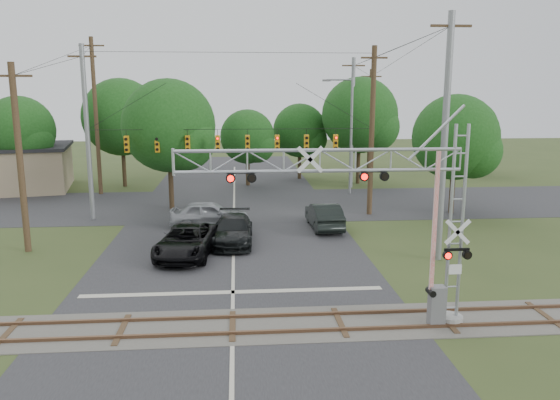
{
  "coord_description": "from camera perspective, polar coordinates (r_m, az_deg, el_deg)",
  "views": [
    {
      "loc": [
        0.25,
        -16.82,
        8.53
      ],
      "look_at": [
        2.19,
        7.5,
        3.64
      ],
      "focal_mm": 35.0,
      "sensor_mm": 36.0,
      "label": 1
    }
  ],
  "objects": [
    {
      "name": "ground",
      "position": [
        18.86,
        -5.02,
        -15.6
      ],
      "size": [
        160.0,
        160.0,
        0.0
      ],
      "primitive_type": "plane",
      "color": "#364620",
      "rests_on": "ground"
    },
    {
      "name": "crossing_gantry",
      "position": [
        19.47,
        9.66,
        -0.61
      ],
      "size": [
        10.54,
        0.95,
        7.41
      ],
      "color": "gray",
      "rests_on": "ground"
    },
    {
      "name": "pickup_black",
      "position": [
        29.08,
        -9.71,
        -4.25
      ],
      "size": [
        3.45,
        6.08,
        1.6
      ],
      "primitive_type": "imported",
      "rotation": [
        0.0,
        0.0,
        -0.14
      ],
      "color": "black",
      "rests_on": "ground"
    },
    {
      "name": "streetlight",
      "position": [
        45.85,
        7.22,
        7.31
      ],
      "size": [
        2.57,
        0.27,
        9.63
      ],
      "color": "gray",
      "rests_on": "ground"
    },
    {
      "name": "suv_dark",
      "position": [
        34.49,
        4.64,
        -1.64
      ],
      "size": [
        1.89,
        4.98,
        1.62
      ],
      "primitive_type": "imported",
      "rotation": [
        0.0,
        0.0,
        3.18
      ],
      "color": "black",
      "rests_on": "ground"
    },
    {
      "name": "car_dark",
      "position": [
        31.12,
        -4.92,
        -3.14
      ],
      "size": [
        2.38,
        5.44,
        1.56
      ],
      "primitive_type": "imported",
      "rotation": [
        0.0,
        0.0,
        -0.04
      ],
      "color": "black",
      "rests_on": "ground"
    },
    {
      "name": "treeline",
      "position": [
        47.56,
        -7.34,
        7.87
      ],
      "size": [
        56.61,
        23.89,
        9.83
      ],
      "color": "#362818",
      "rests_on": "ground"
    },
    {
      "name": "road_main",
      "position": [
        28.15,
        -4.9,
        -6.33
      ],
      "size": [
        14.0,
        90.0,
        0.02
      ],
      "primitive_type": "cube",
      "color": "#2A2A2D",
      "rests_on": "ground"
    },
    {
      "name": "traffic_signal_span",
      "position": [
        36.95,
        -3.65,
        6.75
      ],
      "size": [
        19.34,
        0.36,
        11.5
      ],
      "color": "gray",
      "rests_on": "ground"
    },
    {
      "name": "utility_poles",
      "position": [
        40.65,
        -1.61,
        7.55
      ],
      "size": [
        26.45,
        26.69,
        12.8
      ],
      "color": "#402D1D",
      "rests_on": "ground"
    },
    {
      "name": "railroad_track",
      "position": [
        20.65,
        -4.98,
        -13.01
      ],
      "size": [
        90.0,
        3.2,
        0.17
      ],
      "color": "#4B4741",
      "rests_on": "ground"
    },
    {
      "name": "road_cross",
      "position": [
        41.7,
        -4.82,
        -0.5
      ],
      "size": [
        90.0,
        12.0,
        0.02
      ],
      "primitive_type": "cube",
      "color": "#2A2A2D",
      "rests_on": "ground"
    },
    {
      "name": "sedan_silver",
      "position": [
        34.85,
        -7.33,
        -1.5
      ],
      "size": [
        5.08,
        2.27,
        1.69
      ],
      "primitive_type": "imported",
      "rotation": [
        0.0,
        0.0,
        1.52
      ],
      "color": "#96989D",
      "rests_on": "ground"
    }
  ]
}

